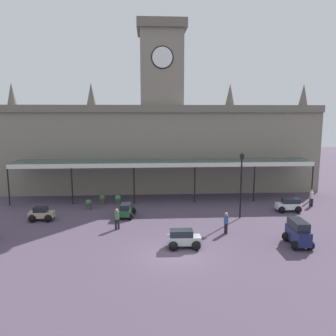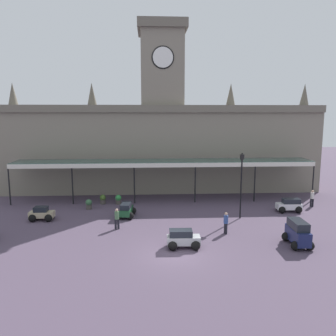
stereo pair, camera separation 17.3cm
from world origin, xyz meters
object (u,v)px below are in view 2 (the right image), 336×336
object	(u,v)px
car_navy_van	(298,234)
car_silver_estate	(183,240)
planter_by_canopy	(89,204)
traffic_cone	(301,225)
planter_forecourt_centre	(103,199)
car_white_estate	(289,206)
planter_near_kerb	(118,199)
car_green_estate	(126,211)
car_beige_sedan	(42,214)
pedestrian_near_entrance	(226,222)
pedestrian_crossing_forecourt	(312,198)
pedestrian_beside_cars	(117,218)
victorian_lamppost	(241,179)

from	to	relation	value
car_navy_van	car_silver_estate	bearing A→B (deg)	179.66
car_navy_van	planter_by_canopy	xyz separation A→B (m)	(-16.03, 9.99, -0.32)
traffic_cone	planter_forecourt_centre	bearing A→B (deg)	153.17
car_white_estate	planter_near_kerb	world-z (taller)	car_white_estate
car_silver_estate	car_white_estate	distance (m)	13.36
car_silver_estate	planter_by_canopy	distance (m)	12.81
car_green_estate	traffic_cone	distance (m)	14.62
car_white_estate	planter_by_canopy	distance (m)	18.90
car_beige_sedan	car_green_estate	xyz separation A→B (m)	(7.19, 0.56, 0.06)
pedestrian_near_entrance	planter_by_canopy	world-z (taller)	pedestrian_near_entrance
car_silver_estate	pedestrian_crossing_forecourt	world-z (taller)	pedestrian_crossing_forecourt
pedestrian_beside_cars	car_beige_sedan	bearing A→B (deg)	158.26
pedestrian_beside_cars	planter_by_canopy	size ratio (longest dim) A/B	1.74
traffic_cone	car_beige_sedan	bearing A→B (deg)	170.88
pedestrian_crossing_forecourt	victorian_lamppost	xyz separation A→B (m)	(-8.04, -3.25, 2.61)
pedestrian_crossing_forecourt	car_green_estate	bearing A→B (deg)	-172.71
car_green_estate	victorian_lamppost	distance (m)	10.43
car_white_estate	planter_near_kerb	bearing A→B (deg)	167.27
car_silver_estate	car_beige_sedan	distance (m)	13.31
traffic_cone	planter_forecourt_centre	world-z (taller)	planter_forecourt_centre
victorian_lamppost	planter_forecourt_centre	distance (m)	14.09
pedestrian_near_entrance	planter_near_kerb	xyz separation A→B (m)	(-8.91, 9.06, -0.42)
car_beige_sedan	pedestrian_crossing_forecourt	size ratio (longest dim) A/B	1.23
planter_forecourt_centre	pedestrian_crossing_forecourt	bearing A→B (deg)	-6.07
car_green_estate	victorian_lamppost	world-z (taller)	victorian_lamppost
car_white_estate	pedestrian_near_entrance	size ratio (longest dim) A/B	1.36
planter_near_kerb	planter_forecourt_centre	size ratio (longest dim) A/B	1.00
pedestrian_crossing_forecourt	victorian_lamppost	bearing A→B (deg)	-157.96
car_navy_van	pedestrian_beside_cars	distance (m)	13.44
pedestrian_crossing_forecourt	traffic_cone	xyz separation A→B (m)	(-3.93, -6.27, -0.61)
planter_by_canopy	car_navy_van	bearing A→B (deg)	-31.95
car_navy_van	pedestrian_near_entrance	xyz separation A→B (m)	(-4.44, 2.59, 0.10)
victorian_lamppost	traffic_cone	bearing A→B (deg)	-36.30
pedestrian_crossing_forecourt	pedestrian_beside_cars	world-z (taller)	same
victorian_lamppost	traffic_cone	xyz separation A→B (m)	(4.11, -3.02, -3.22)
car_white_estate	pedestrian_beside_cars	xyz separation A→B (m)	(-15.57, -3.91, 0.34)
car_silver_estate	pedestrian_beside_cars	bearing A→B (deg)	140.02
car_beige_sedan	planter_forecourt_centre	bearing A→B (deg)	48.25
pedestrian_crossing_forecourt	traffic_cone	bearing A→B (deg)	-122.07
car_white_estate	planter_forecourt_centre	size ratio (longest dim) A/B	2.37
car_white_estate	victorian_lamppost	size ratio (longest dim) A/B	0.39
planter_near_kerb	car_beige_sedan	bearing A→B (deg)	-141.26
pedestrian_near_entrance	planter_by_canopy	size ratio (longest dim) A/B	1.74
car_silver_estate	victorian_lamppost	distance (m)	8.98
pedestrian_near_entrance	pedestrian_beside_cars	distance (m)	8.49
car_beige_sedan	car_green_estate	distance (m)	7.21
planter_forecourt_centre	car_beige_sedan	bearing A→B (deg)	-131.75
car_navy_van	planter_near_kerb	size ratio (longest dim) A/B	2.53
car_white_estate	planter_forecourt_centre	xyz separation A→B (m)	(-17.71, 3.81, -0.07)
car_beige_sedan	traffic_cone	world-z (taller)	car_beige_sedan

